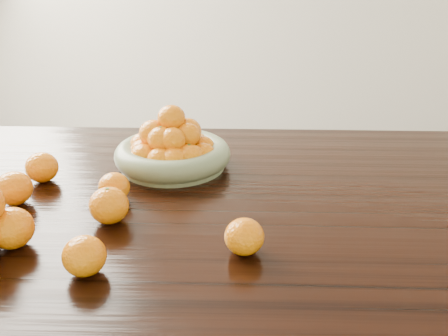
{
  "coord_description": "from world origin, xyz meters",
  "views": [
    {
      "loc": [
        0.05,
        -1.07,
        1.27
      ],
      "look_at": [
        0.01,
        -0.02,
        0.83
      ],
      "focal_mm": 40.0,
      "sensor_mm": 36.0,
      "label": 1
    }
  ],
  "objects": [
    {
      "name": "fruit_bowl",
      "position": [
        -0.13,
        0.17,
        0.8
      ],
      "size": [
        0.31,
        0.31,
        0.17
      ],
      "rotation": [
        0.0,
        0.0,
        0.0
      ],
      "color": "gray",
      "rests_on": "dining_table"
    },
    {
      "name": "loose_orange_3",
      "position": [
        -0.45,
        0.07,
        0.79
      ],
      "size": [
        0.08,
        0.08,
        0.08
      ],
      "primitive_type": "ellipsoid",
      "color": "orange",
      "rests_on": "dining_table"
    },
    {
      "name": "loose_orange_4",
      "position": [
        -0.46,
        -0.06,
        0.79
      ],
      "size": [
        0.08,
        0.08,
        0.08
      ],
      "primitive_type": "ellipsoid",
      "color": "orange",
      "rests_on": "dining_table"
    },
    {
      "name": "loose_orange_5",
      "position": [
        -0.24,
        -0.03,
        0.78
      ],
      "size": [
        0.07,
        0.07,
        0.07
      ],
      "primitive_type": "ellipsoid",
      "color": "orange",
      "rests_on": "dining_table"
    },
    {
      "name": "loose_orange_2",
      "position": [
        0.06,
        -0.25,
        0.79
      ],
      "size": [
        0.08,
        0.08,
        0.07
      ],
      "primitive_type": "ellipsoid",
      "color": "orange",
      "rests_on": "dining_table"
    },
    {
      "name": "loose_orange_0",
      "position": [
        -0.23,
        -0.14,
        0.79
      ],
      "size": [
        0.08,
        0.08,
        0.08
      ],
      "primitive_type": "ellipsoid",
      "color": "orange",
      "rests_on": "dining_table"
    },
    {
      "name": "loose_orange_1",
      "position": [
        -0.22,
        -0.32,
        0.79
      ],
      "size": [
        0.08,
        0.08,
        0.07
      ],
      "primitive_type": "ellipsoid",
      "color": "orange",
      "rests_on": "dining_table"
    },
    {
      "name": "dining_table",
      "position": [
        0.0,
        0.0,
        0.66
      ],
      "size": [
        2.0,
        1.0,
        0.75
      ],
      "color": "black",
      "rests_on": "ground"
    }
  ]
}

